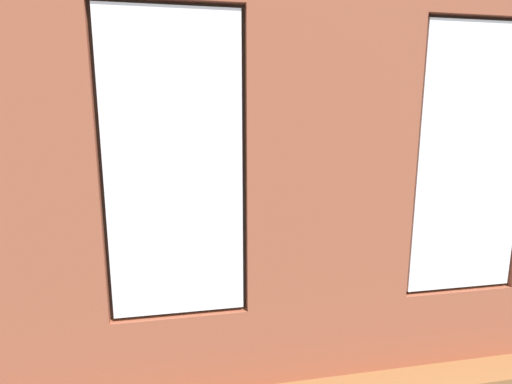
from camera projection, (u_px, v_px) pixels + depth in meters
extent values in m
cube|color=brown|center=(259.00, 259.00, 5.95)|extent=(6.58, 6.25, 0.10)
cube|color=#9E5138|center=(331.00, 166.00, 2.96)|extent=(1.29, 0.16, 3.42)
cube|color=#9E5138|center=(450.00, 322.00, 3.44)|extent=(0.99, 0.16, 0.64)
cube|color=white|center=(471.00, 162.00, 3.13)|extent=(0.93, 0.03, 2.09)
cube|color=#38281E|center=(465.00, 161.00, 3.19)|extent=(0.99, 0.04, 2.15)
cube|color=#9E5138|center=(182.00, 351.00, 3.02)|extent=(0.99, 0.16, 0.64)
cube|color=white|center=(175.00, 170.00, 2.71)|extent=(0.93, 0.03, 2.09)
cube|color=#38281E|center=(175.00, 169.00, 2.77)|extent=(0.99, 0.04, 2.15)
cube|color=olive|center=(322.00, 297.00, 3.27)|extent=(3.47, 0.24, 0.06)
cube|color=black|center=(328.00, 134.00, 3.00)|extent=(0.43, 0.03, 0.57)
cube|color=#389360|center=(327.00, 134.00, 3.02)|extent=(0.37, 0.01, 0.51)
cube|color=white|center=(27.00, 145.00, 4.88)|extent=(0.10, 5.25, 3.42)
cube|color=black|center=(312.00, 306.00, 3.95)|extent=(1.83, 0.85, 0.42)
cube|color=black|center=(325.00, 282.00, 3.56)|extent=(1.83, 0.24, 0.38)
cube|color=black|center=(389.00, 271.00, 4.04)|extent=(0.22, 0.85, 0.24)
cube|color=black|center=(231.00, 284.00, 3.74)|extent=(0.22, 0.85, 0.24)
cube|color=black|center=(345.00, 277.00, 4.00)|extent=(0.64, 0.65, 0.12)
cube|color=black|center=(278.00, 282.00, 3.87)|extent=(0.64, 0.65, 0.12)
cube|color=black|center=(422.00, 247.00, 5.69)|extent=(1.00, 2.00, 0.42)
cube|color=black|center=(446.00, 220.00, 5.65)|extent=(0.39, 1.95, 0.38)
cube|color=black|center=(396.00, 212.00, 6.47)|extent=(0.86, 0.28, 0.24)
cube|color=black|center=(461.00, 246.00, 4.79)|extent=(0.86, 0.28, 0.24)
cube|color=black|center=(408.00, 222.00, 6.00)|extent=(0.70, 0.74, 0.12)
cube|color=black|center=(435.00, 237.00, 5.27)|extent=(0.70, 0.74, 0.12)
cube|color=olive|center=(230.00, 226.00, 5.97)|extent=(1.59, 0.84, 0.04)
cube|color=olive|center=(272.00, 231.00, 6.49)|extent=(0.07, 0.07, 0.41)
cube|color=olive|center=(180.00, 236.00, 6.22)|extent=(0.07, 0.07, 0.41)
cube|color=olive|center=(283.00, 245.00, 5.80)|extent=(0.07, 0.07, 0.41)
cube|color=olive|center=(180.00, 252.00, 5.53)|extent=(0.07, 0.07, 0.41)
cylinder|color=#33567F|center=(198.00, 226.00, 5.75)|extent=(0.07, 0.07, 0.08)
cylinder|color=#B7333D|center=(239.00, 223.00, 5.85)|extent=(0.08, 0.08, 0.12)
cylinder|color=beige|center=(216.00, 221.00, 6.02)|extent=(0.11, 0.11, 0.09)
sphere|color=#3D8E42|center=(215.00, 214.00, 6.00)|extent=(0.14, 0.14, 0.14)
cube|color=black|center=(256.00, 220.00, 6.18)|extent=(0.16, 0.15, 0.02)
cube|color=#59595B|center=(230.00, 224.00, 5.96)|extent=(0.17, 0.13, 0.02)
cube|color=black|center=(71.00, 251.00, 5.50)|extent=(0.90, 0.42, 0.45)
cube|color=black|center=(69.00, 233.00, 5.45)|extent=(0.52, 0.20, 0.05)
cube|color=black|center=(69.00, 229.00, 5.44)|extent=(0.06, 0.04, 0.06)
cube|color=black|center=(66.00, 204.00, 5.37)|extent=(1.18, 0.04, 0.65)
cube|color=black|center=(67.00, 204.00, 5.39)|extent=(1.13, 0.01, 0.60)
cylinder|color=olive|center=(227.00, 215.00, 7.76)|extent=(0.46, 0.46, 0.28)
ellipsoid|color=white|center=(227.00, 199.00, 7.70)|extent=(1.03, 1.03, 0.41)
ellipsoid|color=navy|center=(223.00, 194.00, 7.67)|extent=(0.44, 0.44, 0.18)
cylinder|color=brown|center=(116.00, 217.00, 7.48)|extent=(0.31, 0.31, 0.35)
cylinder|color=brown|center=(115.00, 200.00, 7.42)|extent=(0.06, 0.06, 0.29)
cone|color=#1E5B28|center=(104.00, 183.00, 7.32)|extent=(0.40, 0.12, 0.47)
cone|color=#1E5B28|center=(107.00, 183.00, 7.21)|extent=(0.32, 0.37, 0.47)
cone|color=#1E5B28|center=(115.00, 184.00, 7.20)|extent=(0.21, 0.43, 0.45)
cone|color=#1E5B28|center=(121.00, 184.00, 7.29)|extent=(0.42, 0.32, 0.44)
cone|color=#1E5B28|center=(125.00, 184.00, 7.47)|extent=(0.48, 0.27, 0.39)
cone|color=#1E5B28|center=(117.00, 180.00, 7.48)|extent=(0.23, 0.38, 0.49)
cone|color=#1E5B28|center=(108.00, 183.00, 7.49)|extent=(0.35, 0.43, 0.42)
cylinder|color=gray|center=(356.00, 228.00, 7.01)|extent=(0.18, 0.18, 0.21)
cylinder|color=brown|center=(356.00, 220.00, 6.98)|extent=(0.03, 0.03, 0.09)
ellipsoid|color=#286B2D|center=(357.00, 211.00, 6.95)|extent=(0.29, 0.29, 0.24)
cylinder|color=#47423D|center=(100.00, 338.00, 3.45)|extent=(0.30, 0.30, 0.35)
cylinder|color=brown|center=(97.00, 301.00, 3.38)|extent=(0.05, 0.05, 0.35)
cone|color=#286B2D|center=(72.00, 258.00, 3.25)|extent=(0.48, 0.23, 0.55)
cone|color=#286B2D|center=(72.00, 268.00, 3.14)|extent=(0.46, 0.50, 0.50)
cone|color=#286B2D|center=(99.00, 265.00, 3.15)|extent=(0.34, 0.52, 0.52)
cone|color=#286B2D|center=(114.00, 265.00, 3.23)|extent=(0.53, 0.43, 0.48)
cone|color=#286B2D|center=(121.00, 257.00, 3.44)|extent=(0.56, 0.36, 0.47)
cone|color=#286B2D|center=(107.00, 252.00, 3.52)|extent=(0.32, 0.55, 0.49)
cone|color=#286B2D|center=(81.00, 252.00, 3.40)|extent=(0.45, 0.44, 0.54)
cylinder|color=brown|center=(436.00, 297.00, 4.20)|extent=(0.35, 0.35, 0.38)
cylinder|color=brown|center=(438.00, 275.00, 4.16)|extent=(0.05, 0.05, 0.10)
ellipsoid|color=#286B2D|center=(441.00, 241.00, 4.08)|extent=(0.78, 0.78, 0.64)
cylinder|color=brown|center=(353.00, 206.00, 8.40)|extent=(0.34, 0.34, 0.33)
cylinder|color=brown|center=(354.00, 195.00, 8.36)|extent=(0.05, 0.05, 0.14)
ellipsoid|color=#1E5B28|center=(354.00, 177.00, 8.28)|extent=(0.79, 0.79, 0.62)
cylinder|color=#9E5638|center=(101.00, 278.00, 4.75)|extent=(0.26, 0.26, 0.32)
cylinder|color=brown|center=(99.00, 263.00, 4.71)|extent=(0.04, 0.04, 0.07)
ellipsoid|color=#286B2D|center=(97.00, 240.00, 4.65)|extent=(0.52, 0.52, 0.48)
cylinder|color=beige|center=(303.00, 229.00, 6.94)|extent=(0.17, 0.17, 0.21)
cylinder|color=brown|center=(303.00, 220.00, 6.91)|extent=(0.03, 0.03, 0.12)
ellipsoid|color=#1E5B28|center=(303.00, 211.00, 6.88)|extent=(0.34, 0.34, 0.21)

